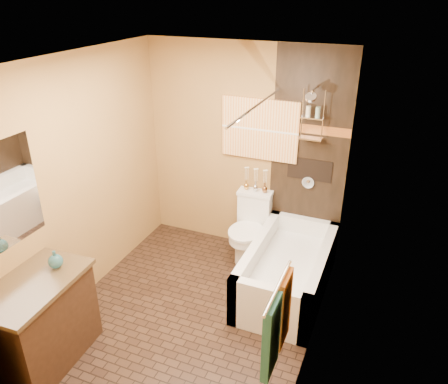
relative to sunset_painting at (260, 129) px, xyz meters
The scene contains 22 objects.
floor 2.15m from the sunset_painting, 97.72° to the right, with size 3.00×3.00×0.00m, color black.
wall_left 2.06m from the sunset_painting, 133.51° to the right, with size 0.02×3.00×2.50m, color #A0753E.
wall_right 1.81m from the sunset_painting, 55.86° to the right, with size 0.02×3.00×2.50m, color #A0753E.
wall_back 0.36m from the sunset_painting, behind, with size 2.40×0.02×2.50m, color #A0753E.
wall_front 3.00m from the sunset_painting, 93.85° to the right, with size 2.40×0.02×2.50m, color #A0753E.
ceiling 1.77m from the sunset_painting, 97.72° to the right, with size 3.00×3.00×0.00m, color silver.
alcove_tile_back 0.65m from the sunset_painting, ahead, with size 0.85×0.01×2.50m, color black.
alcove_tile_right 1.26m from the sunset_painting, 36.27° to the right, with size 0.01×1.50×2.50m, color black.
mosaic_band_back 0.58m from the sunset_painting, ahead, with size 0.85×0.01×0.10m, color brown.
mosaic_band_right 1.22m from the sunset_painting, 36.55° to the right, with size 0.01×1.50×0.10m, color brown.
alcove_niche 0.72m from the sunset_painting, ahead, with size 0.50×0.01×0.25m, color black.
shower_fixtures 0.62m from the sunset_painting, ahead, with size 0.24×0.33×1.16m.
curtain_rod 0.89m from the sunset_painting, 74.58° to the right, with size 0.03×0.03×1.55m, color silver.
towel_bar 2.70m from the sunset_painting, 69.38° to the right, with size 0.02×0.02×0.55m, color silver.
towel_teal 2.85m from the sunset_painting, 70.12° to the right, with size 0.05×0.22×0.52m, color #1B505A.
towel_rust 2.61m from the sunset_painting, 68.16° to the right, with size 0.05×0.22×0.52m, color #9A611C.
sunset_painting is the anchor object (origin of this frame).
bathtub 1.63m from the sunset_painting, 50.39° to the right, with size 0.80×1.50×0.55m.
toilet 1.17m from the sunset_painting, 90.00° to the right, with size 0.42×0.62×0.81m.
vanity 2.94m from the sunset_painting, 114.43° to the right, with size 0.62×0.97×0.83m.
teal_bottle 2.55m from the sunset_painting, 115.77° to the right, with size 0.13×0.13×0.20m, color #256471, non-canonical shape.
bud_vases 0.59m from the sunset_painting, 90.00° to the right, with size 0.29×0.06×0.29m.
Camera 1 is at (1.64, -3.06, 3.05)m, focal length 35.00 mm.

